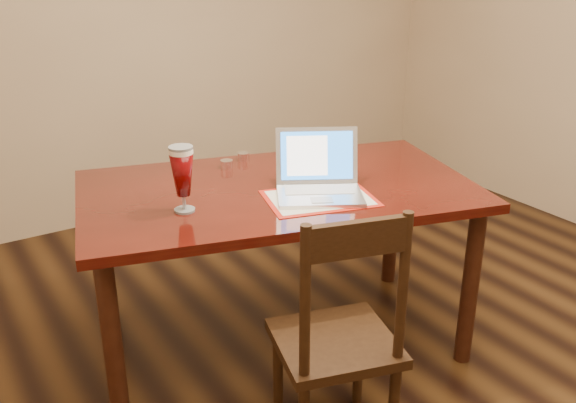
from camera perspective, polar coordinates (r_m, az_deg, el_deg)
ground at (r=2.99m, az=9.76°, el=-16.06°), size 5.00×5.00×0.00m
dining_table at (r=2.89m, az=-0.93°, el=-0.37°), size 1.93×1.40×1.09m
dining_chair at (r=2.40m, az=4.53°, el=-12.19°), size 0.53×0.51×1.02m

